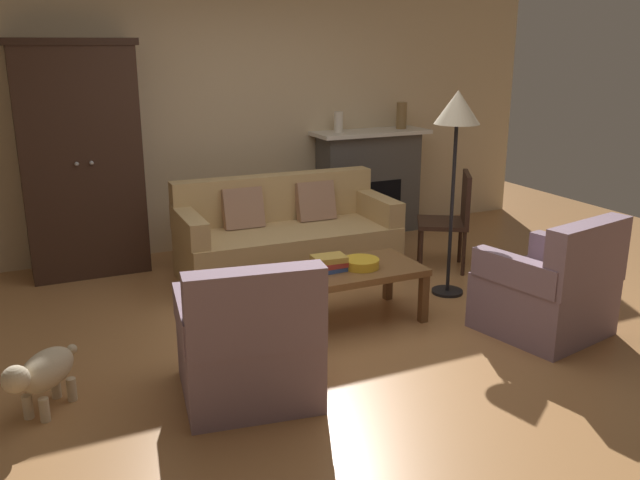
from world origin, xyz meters
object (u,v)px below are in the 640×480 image
at_px(side_chair_wooden, 453,215).
at_px(dog, 43,373).
at_px(armoire, 80,159).
at_px(mantel_vase_cream, 339,122).
at_px(armchair_near_right, 550,292).
at_px(floor_lamp, 457,120).
at_px(coffee_table, 347,275).
at_px(armchair_near_left, 249,348).
at_px(book_stack, 329,263).
at_px(couch, 286,240).
at_px(fruit_bowl, 361,263).
at_px(fireplace, 369,181).
at_px(mantel_vase_bronze, 402,115).

height_order(side_chair_wooden, dog, side_chair_wooden).
distance_m(armoire, mantel_vase_cream, 2.58).
relative_size(mantel_vase_cream, side_chair_wooden, 0.24).
bearing_deg(side_chair_wooden, armoire, 156.04).
relative_size(armoire, armchair_near_right, 2.26).
relative_size(mantel_vase_cream, floor_lamp, 0.13).
xyz_separation_m(armoire, dog, (-0.55, -2.49, -0.79)).
height_order(coffee_table, armchair_near_left, armchair_near_left).
bearing_deg(armoire, book_stack, -54.60).
relative_size(couch, armchair_near_right, 2.13).
height_order(mantel_vase_cream, armchair_near_left, mantel_vase_cream).
bearing_deg(armchair_near_right, mantel_vase_cream, 94.69).
height_order(couch, fruit_bowl, couch).
xyz_separation_m(coffee_table, armchair_near_left, (-1.04, -0.77, -0.05)).
height_order(coffee_table, dog, coffee_table).
bearing_deg(armchair_near_right, armchair_near_left, 179.12).
xyz_separation_m(fruit_bowl, dog, (-2.24, -0.41, -0.21)).
height_order(fireplace, couch, fireplace).
relative_size(armoire, side_chair_wooden, 2.29).
bearing_deg(side_chair_wooden, mantel_vase_bronze, 78.14).
height_order(fruit_bowl, armchair_near_right, armchair_near_right).
height_order(book_stack, dog, book_stack).
bearing_deg(coffee_table, armchair_near_right, -33.61).
bearing_deg(floor_lamp, armchair_near_left, -155.72).
xyz_separation_m(couch, side_chair_wooden, (1.43, -0.51, 0.19)).
bearing_deg(coffee_table, side_chair_wooden, 25.79).
distance_m(book_stack, floor_lamp, 1.54).
bearing_deg(armchair_near_right, fireplace, 87.23).
xyz_separation_m(coffee_table, mantel_vase_bronze, (1.73, 2.10, 0.90)).
bearing_deg(armoire, coffee_table, -51.97).
xyz_separation_m(armoire, armchair_near_left, (0.56, -2.81, -0.72)).
xyz_separation_m(armchair_near_left, floor_lamp, (2.08, 0.94, 1.13)).
distance_m(armchair_near_left, floor_lamp, 2.54).
height_order(armoire, coffee_table, armoire).
bearing_deg(dog, side_chair_wooden, 17.63).
height_order(armoire, mantel_vase_bronze, armoire).
bearing_deg(mantel_vase_bronze, book_stack, -131.87).
bearing_deg(side_chair_wooden, fruit_bowl, -151.48).
relative_size(armoire, floor_lamp, 1.23).
bearing_deg(book_stack, armoire, 125.40).
bearing_deg(armchair_near_left, armoire, 101.17).
relative_size(fruit_bowl, dog, 0.58).
distance_m(armoire, fruit_bowl, 2.74).
xyz_separation_m(book_stack, mantel_vase_cream, (1.12, 2.10, 0.75)).
height_order(armchair_near_right, side_chair_wooden, side_chair_wooden).
bearing_deg(dog, fruit_bowl, 10.39).
bearing_deg(fireplace, dog, -143.76).
distance_m(fruit_bowl, side_chair_wooden, 1.53).
relative_size(coffee_table, armchair_near_left, 1.25).
bearing_deg(dog, floor_lamp, 10.88).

